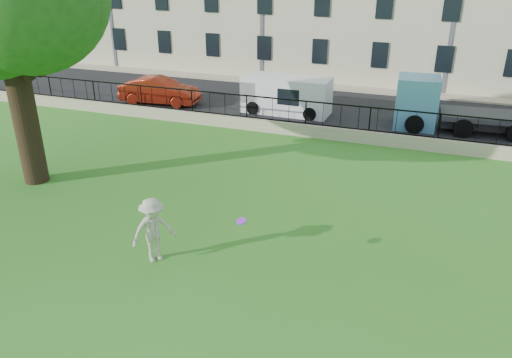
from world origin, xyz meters
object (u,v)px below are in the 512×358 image
at_px(red_sedan, 160,91).
at_px(white_van, 286,95).
at_px(man, 153,230).
at_px(blue_truck, 460,105).
at_px(frisbee, 241,221).

height_order(red_sedan, white_van, white_van).
relative_size(man, blue_truck, 0.32).
distance_m(frisbee, blue_truck, 15.82).
bearing_deg(white_van, red_sedan, -172.60).
bearing_deg(blue_truck, frisbee, -114.31).
bearing_deg(blue_truck, man, -121.37).
relative_size(man, frisbee, 7.10).
relative_size(white_van, blue_truck, 0.78).
xyz_separation_m(man, frisbee, (2.44, 0.48, 0.50)).
bearing_deg(white_van, frisbee, -76.15).
height_order(man, blue_truck, blue_truck).
height_order(man, red_sedan, man).
distance_m(man, frisbee, 2.54).
xyz_separation_m(frisbee, blue_truck, (5.53, 14.82, -0.19)).
distance_m(man, red_sedan, 16.71).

